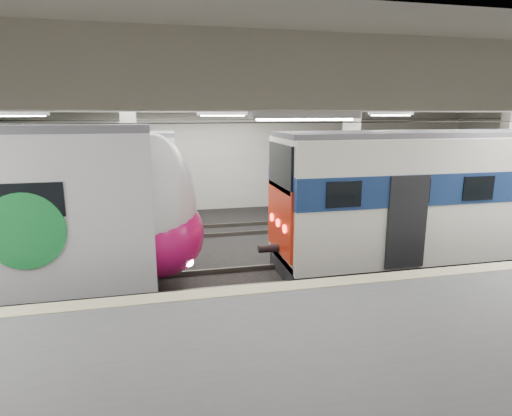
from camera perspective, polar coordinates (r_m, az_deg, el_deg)
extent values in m
cube|color=black|center=(13.17, -2.80, -9.86)|extent=(36.00, 24.00, 0.10)
cube|color=silver|center=(12.19, -3.09, 15.26)|extent=(36.00, 24.00, 0.20)
cube|color=beige|center=(22.20, -7.48, 6.74)|extent=(30.00, 0.10, 5.50)
cube|color=#59595C|center=(7.36, 7.03, -24.51)|extent=(30.00, 7.00, 1.10)
cube|color=beige|center=(9.79, 0.55, -10.69)|extent=(30.00, 0.50, 0.02)
cube|color=beige|center=(15.18, -16.21, 3.66)|extent=(0.50, 0.50, 5.50)
cube|color=beige|center=(16.74, 12.35, 4.66)|extent=(0.50, 0.50, 5.50)
cube|color=beige|center=(20.70, 30.24, 4.71)|extent=(0.50, 0.50, 5.50)
cube|color=beige|center=(12.18, -3.08, 13.85)|extent=(30.00, 18.00, 0.50)
cube|color=#59544C|center=(13.12, -2.81, -9.34)|extent=(30.00, 1.52, 0.16)
cube|color=#59544C|center=(18.29, -5.86, -3.00)|extent=(30.00, 1.52, 0.16)
cylinder|color=black|center=(12.18, -3.04, 11.27)|extent=(30.00, 0.03, 0.03)
cylinder|color=black|center=(17.62, -6.20, 11.62)|extent=(30.00, 0.03, 0.03)
cube|color=white|center=(10.21, -1.07, 12.26)|extent=(26.00, 8.40, 0.12)
ellipsoid|color=silver|center=(12.25, -13.44, 0.55)|extent=(2.35, 2.91, 3.91)
ellipsoid|color=#B30E55|center=(12.46, -12.69, -3.38)|extent=(2.50, 2.97, 2.40)
cylinder|color=#178135|center=(11.25, -28.50, -2.77)|extent=(1.84, 0.06, 1.84)
cube|color=silver|center=(15.91, 26.85, 1.81)|extent=(13.18, 2.89, 3.75)
cube|color=navy|center=(15.84, 27.01, 3.41)|extent=(13.22, 2.95, 0.91)
cube|color=#B5230C|center=(12.88, 3.19, -1.49)|extent=(0.08, 2.46, 2.06)
cube|color=black|center=(12.58, 3.28, 5.49)|extent=(0.08, 2.31, 1.35)
cube|color=#4C4C51|center=(15.70, 27.56, 8.83)|extent=(13.18, 2.25, 0.16)
cube|color=black|center=(16.36, 26.15, -5.17)|extent=(13.18, 2.02, 0.70)
cube|color=black|center=(19.04, -30.55, -3.42)|extent=(13.28, 3.00, 0.60)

